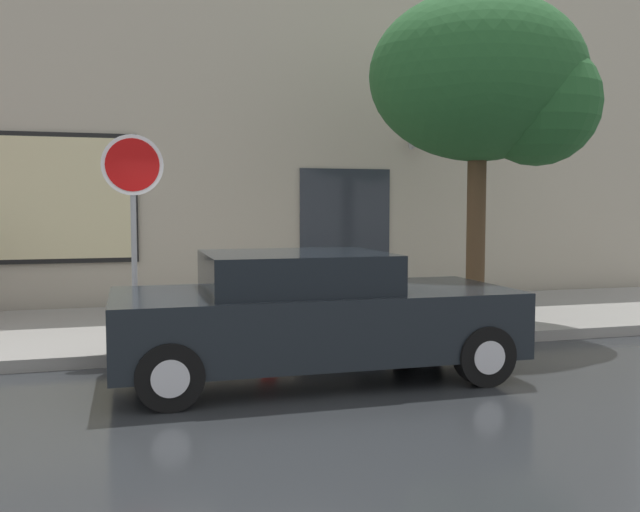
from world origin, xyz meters
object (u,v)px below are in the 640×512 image
object	(u,v)px
street_tree	(490,84)
stop_sign	(133,196)
fire_hydrant	(268,305)
parked_car	(311,315)

from	to	relation	value
street_tree	stop_sign	size ratio (longest dim) A/B	1.86
street_tree	stop_sign	world-z (taller)	street_tree
fire_hydrant	stop_sign	size ratio (longest dim) A/B	0.29
street_tree	parked_car	bearing A→B (deg)	-148.23
parked_car	fire_hydrant	xyz separation A→B (m)	(-0.08, 1.99, -0.17)
fire_hydrant	street_tree	distance (m)	4.65
street_tree	stop_sign	bearing A→B (deg)	-176.11
stop_sign	parked_car	bearing A→B (deg)	-42.35
parked_car	stop_sign	bearing A→B (deg)	137.65
fire_hydrant	stop_sign	distance (m)	2.33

